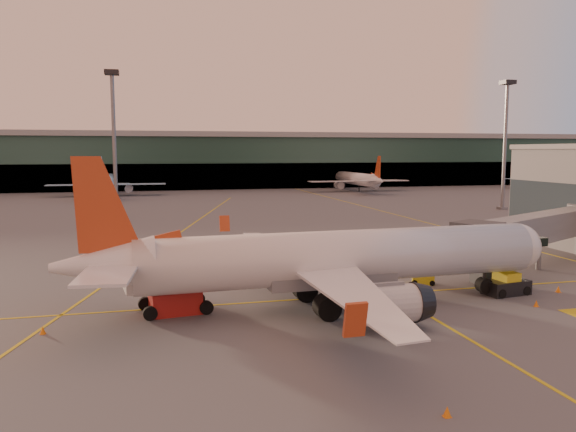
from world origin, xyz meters
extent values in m
plane|color=#4C4F54|center=(0.00, 0.00, 0.00)|extent=(600.00, 600.00, 0.00)
cube|color=gold|center=(0.00, 5.00, 0.01)|extent=(80.00, 0.25, 0.01)
cube|color=gold|center=(-10.00, 45.00, 0.01)|extent=(31.30, 115.98, 0.01)
cube|color=gold|center=(30.00, 70.00, 0.01)|extent=(0.25, 160.00, 0.01)
cube|color=gold|center=(5.00, -8.00, 0.01)|extent=(0.25, 30.00, 0.01)
cube|color=#19382D|center=(0.00, 142.00, 8.00)|extent=(400.00, 18.00, 16.00)
cube|color=gray|center=(0.00, 142.00, 16.80)|extent=(400.00, 20.00, 1.60)
cube|color=black|center=(0.00, 133.50, 4.00)|extent=(400.00, 1.00, 8.00)
cube|color=#2D3D47|center=(33.05, 18.00, 5.00)|extent=(0.30, 21.60, 6.00)
cylinder|color=slate|center=(-20.00, 66.00, 12.50)|extent=(0.70, 0.70, 25.00)
cube|color=black|center=(-20.00, 66.00, 25.20)|extent=(2.40, 2.40, 0.80)
cube|color=slate|center=(-20.00, 66.00, 0.25)|extent=(1.60, 1.60, 0.50)
cylinder|color=slate|center=(55.00, 62.00, 12.50)|extent=(0.70, 0.70, 25.00)
cube|color=black|center=(55.00, 62.00, 25.20)|extent=(2.40, 2.40, 0.80)
cube|color=slate|center=(55.00, 62.00, 0.25)|extent=(1.60, 1.60, 0.50)
cylinder|color=silver|center=(-0.26, 2.05, 3.92)|extent=(30.70, 5.07, 3.92)
sphere|color=silver|center=(15.02, 2.62, 3.92)|extent=(3.85, 3.85, 3.85)
cube|color=black|center=(16.14, 2.66, 4.42)|extent=(1.86, 2.62, 0.69)
cone|color=silver|center=(-17.39, 1.40, 4.22)|extent=(6.85, 3.98, 3.73)
cube|color=silver|center=(-16.90, -1.93, 4.32)|extent=(3.80, 6.63, 0.20)
cylinder|color=silver|center=(0.71, -3.89, 1.77)|extent=(4.19, 2.70, 2.55)
cylinder|color=black|center=(-2.40, -0.59, 0.88)|extent=(1.82, 1.44, 1.77)
cylinder|color=black|center=(-2.40, -0.59, 1.42)|extent=(0.35, 0.35, 1.08)
cube|color=silver|center=(-17.15, 4.77, 4.32)|extent=(4.24, 6.80, 0.20)
cylinder|color=silver|center=(0.27, 8.04, 1.77)|extent=(4.19, 2.70, 2.55)
cylinder|color=black|center=(-2.59, 4.51, 0.88)|extent=(1.82, 1.44, 1.77)
cylinder|color=black|center=(-2.59, 4.51, 1.42)|extent=(0.35, 0.35, 1.08)
cube|color=slate|center=(-1.37, 2.00, 2.65)|extent=(9.80, 3.50, 1.57)
cylinder|color=black|center=(12.04, 2.51, 0.88)|extent=(1.26, 0.83, 1.24)
cube|color=slate|center=(23.21, 10.24, 4.22)|extent=(22.81, 13.81, 2.70)
cube|color=#2D3035|center=(12.91, 5.08, 4.22)|extent=(4.60, 4.60, 3.00)
cube|color=#2D3035|center=(14.41, 5.98, 1.20)|extent=(1.60, 2.40, 2.40)
cylinder|color=black|center=(14.41, 4.88, 0.40)|extent=(0.80, 0.40, 0.80)
cylinder|color=black|center=(14.41, 7.08, 0.40)|extent=(0.80, 0.40, 0.80)
cylinder|color=slate|center=(23.21, 10.24, 1.46)|extent=(0.50, 0.50, 2.92)
cube|color=#A31A17|center=(-12.66, 3.76, 0.83)|extent=(3.89, 3.13, 1.67)
cube|color=silver|center=(-12.99, 3.71, 3.45)|extent=(6.77, 3.64, 3.11)
cylinder|color=black|center=(-14.46, 2.16, 0.50)|extent=(1.04, 0.52, 1.00)
cylinder|color=black|center=(-10.50, 2.71, 0.50)|extent=(1.04, 0.52, 1.00)
cube|color=gold|center=(9.13, 7.37, 0.56)|extent=(2.17, 1.76, 1.13)
cylinder|color=black|center=(8.25, 7.22, 0.24)|extent=(0.52, 0.40, 0.47)
cylinder|color=black|center=(9.65, 6.65, 0.24)|extent=(0.52, 0.40, 0.47)
cube|color=black|center=(14.12, 2.49, 0.59)|extent=(3.92, 2.47, 1.19)
cube|color=gold|center=(14.12, 2.49, 1.40)|extent=(1.75, 1.93, 0.97)
cylinder|color=black|center=(12.96, 1.44, 0.38)|extent=(0.79, 0.43, 0.76)
cylinder|color=black|center=(15.52, 1.82, 0.38)|extent=(0.79, 0.43, 0.76)
cone|color=orange|center=(18.79, 2.01, 0.27)|extent=(0.42, 0.42, 0.54)
cube|color=orange|center=(18.79, 2.01, 0.01)|extent=(0.36, 0.36, 0.03)
cone|color=orange|center=(-21.22, 0.82, 0.25)|extent=(0.39, 0.39, 0.50)
cube|color=orange|center=(-21.22, 0.82, 0.01)|extent=(0.34, 0.34, 0.03)
cone|color=orange|center=(-1.66, -15.74, 0.25)|extent=(0.39, 0.39, 0.49)
cube|color=orange|center=(-1.66, -15.74, 0.01)|extent=(0.33, 0.33, 0.03)
cone|color=orange|center=(-3.04, 19.94, 0.25)|extent=(0.39, 0.39, 0.50)
cube|color=orange|center=(-3.04, 19.94, 0.01)|extent=(0.34, 0.34, 0.03)
cone|color=orange|center=(14.08, -1.31, 0.24)|extent=(0.38, 0.38, 0.48)
cube|color=orange|center=(14.08, -1.31, 0.01)|extent=(0.32, 0.32, 0.03)
camera|label=1|loc=(-14.27, -37.12, 11.79)|focal=35.00mm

